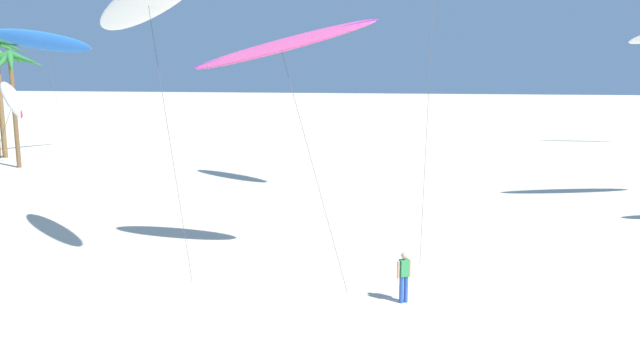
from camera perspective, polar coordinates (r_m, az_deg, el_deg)
name	(u,v)px	position (r m, az deg, el deg)	size (l,w,h in m)	color
palm_tree_3	(11,68)	(51.82, -25.42, 8.86)	(4.57, 4.46, 8.41)	brown
flying_kite_4	(45,41)	(57.18, -22.96, 11.13)	(5.76, 7.79, 10.51)	blue
flying_kite_9	(13,99)	(31.09, -25.26, 6.44)	(5.09, 6.41, 7.14)	white
flying_kite_10	(281,46)	(24.66, -3.48, 11.67)	(7.47, 4.92, 9.53)	#EA5193
person_near_left	(404,275)	(21.41, 7.36, -8.25)	(0.46, 0.32, 1.69)	#284CA3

